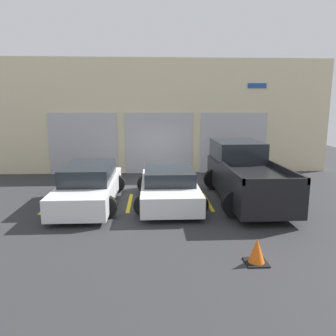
{
  "coord_description": "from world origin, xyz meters",
  "views": [
    {
      "loc": [
        -0.58,
        -12.79,
        3.28
      ],
      "look_at": [
        0.0,
        -1.51,
        1.1
      ],
      "focal_mm": 35.0,
      "sensor_mm": 36.0,
      "label": 1
    }
  ],
  "objects_px": {
    "sedan_white": "(169,186)",
    "sedan_side": "(89,185)",
    "traffic_cone": "(257,252)",
    "pickup_truck": "(244,174)"
  },
  "relations": [
    {
      "from": "sedan_white",
      "to": "sedan_side",
      "type": "distance_m",
      "value": 2.68
    },
    {
      "from": "pickup_truck",
      "to": "sedan_side",
      "type": "relative_size",
      "value": 1.13
    },
    {
      "from": "sedan_white",
      "to": "sedan_side",
      "type": "bearing_deg",
      "value": 179.9
    },
    {
      "from": "pickup_truck",
      "to": "traffic_cone",
      "type": "distance_m",
      "value": 4.97
    },
    {
      "from": "sedan_white",
      "to": "sedan_side",
      "type": "height_order",
      "value": "sedan_side"
    },
    {
      "from": "sedan_side",
      "to": "traffic_cone",
      "type": "bearing_deg",
      "value": -46.58
    },
    {
      "from": "sedan_side",
      "to": "traffic_cone",
      "type": "distance_m",
      "value": 6.24
    },
    {
      "from": "sedan_white",
      "to": "sedan_side",
      "type": "xyz_separation_m",
      "value": [
        -2.68,
        0.0,
        0.05
      ]
    },
    {
      "from": "sedan_white",
      "to": "traffic_cone",
      "type": "relative_size",
      "value": 7.86
    },
    {
      "from": "pickup_truck",
      "to": "traffic_cone",
      "type": "relative_size",
      "value": 9.62
    }
  ]
}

